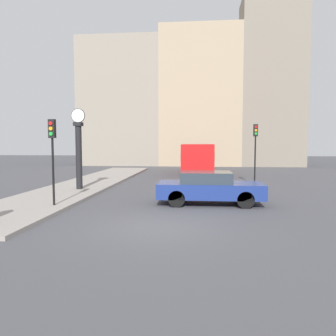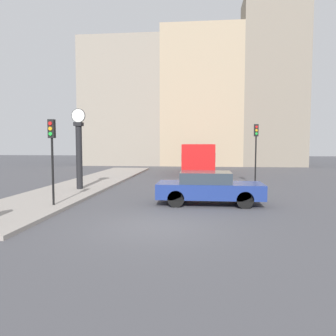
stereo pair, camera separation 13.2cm
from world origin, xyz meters
The scene contains 8 objects.
ground_plane centered at (0.00, 0.00, 0.00)m, with size 120.00×120.00×0.00m, color #47474C.
sidewalk_corner centered at (-5.85, 10.54, 0.07)m, with size 3.73×25.09×0.14m, color gray.
building_row centered at (0.68, 29.85, 8.45)m, with size 26.61×5.00×19.39m.
sedan_car centered at (1.76, 4.10, 0.74)m, with size 4.61×1.86×1.44m.
bus_distant centered at (1.18, 19.06, 1.50)m, with size 2.61×8.52×2.61m.
traffic_light_near centered at (-4.66, 2.52, 2.67)m, with size 0.26×0.24×3.52m.
traffic_light_far centered at (4.81, 10.64, 2.77)m, with size 0.26×0.24×3.88m.
street_clock centered at (-5.35, 7.27, 2.29)m, with size 0.78×0.44×4.46m.
Camera 2 is at (1.44, -10.32, 2.69)m, focal length 35.00 mm.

